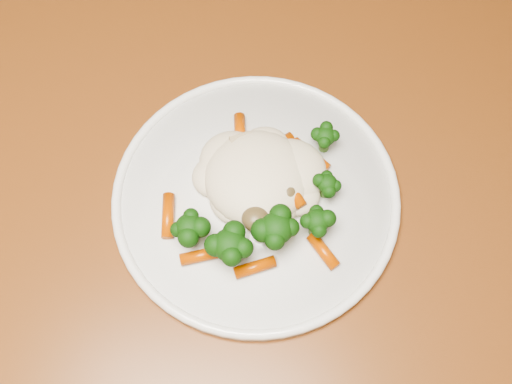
# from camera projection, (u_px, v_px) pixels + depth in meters

# --- Properties ---
(dining_table) EXTENTS (1.26, 0.92, 0.75)m
(dining_table) POSITION_uv_depth(u_px,v_px,m) (235.00, 281.00, 0.73)
(dining_table) COLOR brown
(dining_table) RESTS_ON ground
(plate) EXTENTS (0.29, 0.29, 0.01)m
(plate) POSITION_uv_depth(u_px,v_px,m) (256.00, 198.00, 0.66)
(plate) COLOR white
(plate) RESTS_ON dining_table
(meal) EXTENTS (0.18, 0.19, 0.05)m
(meal) POSITION_uv_depth(u_px,v_px,m) (259.00, 193.00, 0.63)
(meal) COLOR beige
(meal) RESTS_ON plate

